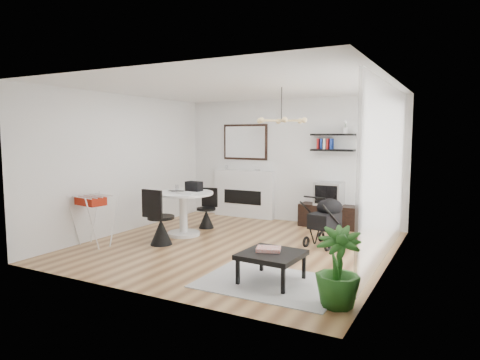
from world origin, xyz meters
The scene contains 25 objects.
floor centered at (0.00, 0.00, 0.00)m, with size 5.00×5.00×0.00m, color brown.
ceiling centered at (0.00, 0.00, 2.70)m, with size 5.00×5.00×0.00m, color white.
wall_back centered at (0.00, 2.50, 1.35)m, with size 5.00×5.00×0.00m, color white.
wall_left centered at (-2.50, 0.00, 1.35)m, with size 5.00×5.00×0.00m, color white.
wall_right centered at (2.50, 0.00, 1.35)m, with size 5.00×5.00×0.00m, color white.
sheer_curtain centered at (2.40, 0.20, 1.35)m, with size 0.04×3.60×2.60m, color white.
fireplace centered at (-1.10, 2.42, 0.69)m, with size 1.50×0.17×2.16m.
shelf_lower centered at (0.99, 2.37, 1.60)m, with size 0.90×0.25×0.04m, color black.
shelf_upper centered at (0.99, 2.37, 1.92)m, with size 0.90×0.25×0.04m, color black.
pendant_lamp centered at (0.70, 0.30, 2.15)m, with size 0.90×0.90×0.10m, color tan, non-canonical shape.
tv_console centered at (0.99, 2.27, 0.23)m, with size 1.25×0.44×0.47m, color black.
crt_tv centered at (0.97, 2.27, 0.71)m, with size 0.55×0.48×0.48m.
dining_table centered at (-1.27, 0.24, 0.55)m, with size 1.14×1.14×0.83m.
laptop centered at (-1.39, 0.17, 0.85)m, with size 0.31×0.20×0.02m, color black.
black_bag centered at (-1.18, 0.48, 0.93)m, with size 0.31×0.18×0.18m, color black.
newspaper centered at (-1.09, 0.14, 0.84)m, with size 0.33×0.28×0.01m, color silver.
drinking_glass centered at (-1.56, 0.44, 0.88)m, with size 0.06×0.06×0.10m, color white.
chair_far centered at (-1.24, 1.01, 0.26)m, with size 0.40×0.41×0.82m.
chair_near centered at (-1.21, -0.53, 0.31)m, with size 0.47×0.48×0.99m.
drying_rack centered at (-2.18, -1.12, 0.47)m, with size 0.67×0.64×0.89m.
stroller centered at (1.35, 0.80, 0.39)m, with size 0.60×0.80×0.91m.
rug centered at (1.28, -1.42, 0.01)m, with size 1.80×1.30×0.01m, color #ADADAD.
coffee_table centered at (1.27, -1.37, 0.35)m, with size 0.79×0.79×0.38m.
magazines centered at (1.21, -1.32, 0.42)m, with size 0.31×0.25×0.04m, color #BE3C2F.
potted_plant centered at (2.24, -1.76, 0.45)m, with size 0.50×0.50×0.90m, color #1E5017.
Camera 1 is at (3.45, -6.34, 1.91)m, focal length 32.00 mm.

